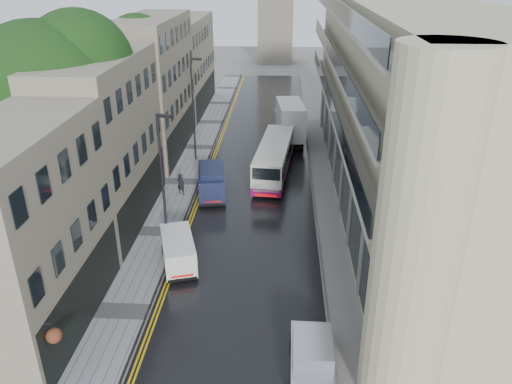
# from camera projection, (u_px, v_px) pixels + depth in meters

# --- Properties ---
(road) EXTENTS (9.00, 85.00, 0.02)m
(road) POSITION_uv_depth(u_px,v_px,m) (256.00, 184.00, 40.22)
(road) COLOR black
(road) RESTS_ON ground
(left_sidewalk) EXTENTS (2.70, 85.00, 0.12)m
(left_sidewalk) POSITION_uv_depth(u_px,v_px,m) (184.00, 182.00, 40.49)
(left_sidewalk) COLOR gray
(left_sidewalk) RESTS_ON ground
(right_sidewalk) EXTENTS (1.80, 85.00, 0.12)m
(right_sidewalk) POSITION_uv_depth(u_px,v_px,m) (323.00, 185.00, 39.93)
(right_sidewalk) COLOR slate
(right_sidewalk) RESTS_ON ground
(old_shop_row) EXTENTS (4.50, 56.00, 12.00)m
(old_shop_row) POSITION_uv_depth(u_px,v_px,m) (141.00, 102.00, 40.44)
(old_shop_row) COLOR gray
(old_shop_row) RESTS_ON ground
(modern_block) EXTENTS (8.00, 40.00, 14.00)m
(modern_block) POSITION_uv_depth(u_px,v_px,m) (399.00, 106.00, 35.43)
(modern_block) COLOR #BAB08A
(modern_block) RESTS_ON ground
(tree_near) EXTENTS (10.56, 10.56, 13.89)m
(tree_near) POSITION_uv_depth(u_px,v_px,m) (49.00, 127.00, 31.13)
(tree_near) COLOR black
(tree_near) RESTS_ON ground
(tree_far) EXTENTS (9.24, 9.24, 12.46)m
(tree_far) POSITION_uv_depth(u_px,v_px,m) (119.00, 90.00, 43.20)
(tree_far) COLOR black
(tree_far) RESTS_ON ground
(cream_bus) EXTENTS (3.31, 10.39, 2.79)m
(cream_bus) POSITION_uv_depth(u_px,v_px,m) (256.00, 171.00, 39.03)
(cream_bus) COLOR beige
(cream_bus) RESTS_ON road
(white_lorry) EXTENTS (3.19, 7.96, 4.06)m
(white_lorry) POSITION_uv_depth(u_px,v_px,m) (280.00, 127.00, 47.36)
(white_lorry) COLOR white
(white_lorry) RESTS_ON road
(silver_hatchback) EXTENTS (1.92, 4.27, 1.59)m
(silver_hatchback) POSITION_uv_depth(u_px,v_px,m) (293.00, 381.00, 20.23)
(silver_hatchback) COLOR #A6A6AA
(silver_hatchback) RESTS_ON road
(white_van) EXTENTS (2.83, 4.39, 1.84)m
(white_van) POSITION_uv_depth(u_px,v_px,m) (166.00, 266.00, 27.71)
(white_van) COLOR silver
(white_van) RESTS_ON road
(navy_van) EXTENTS (2.63, 5.01, 2.44)m
(navy_van) POSITION_uv_depth(u_px,v_px,m) (200.00, 190.00, 36.28)
(navy_van) COLOR black
(navy_van) RESTS_ON road
(pedestrian) EXTENTS (0.70, 0.57, 1.68)m
(pedestrian) POSITION_uv_depth(u_px,v_px,m) (181.00, 184.00, 37.92)
(pedestrian) COLOR black
(pedestrian) RESTS_ON left_sidewalk
(lamp_post_near) EXTENTS (0.98, 0.48, 8.52)m
(lamp_post_near) POSITION_uv_depth(u_px,v_px,m) (163.00, 184.00, 29.36)
(lamp_post_near) COLOR black
(lamp_post_near) RESTS_ON left_sidewalk
(lamp_post_far) EXTENTS (1.02, 0.35, 8.92)m
(lamp_post_far) POSITION_uv_depth(u_px,v_px,m) (193.00, 111.00, 43.23)
(lamp_post_far) COLOR black
(lamp_post_far) RESTS_ON left_sidewalk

